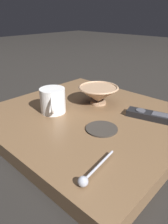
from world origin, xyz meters
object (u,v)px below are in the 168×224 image
object	(u,v)px
cereal_bowl	(98,94)
coffee_mug	(53,101)
teaspoon	(88,177)
drink_coaster	(102,129)
tv_remote_near	(156,117)

from	to	relation	value
cereal_bowl	coffee_mug	xyz separation A→B (m)	(-0.17, 0.07, 0.00)
teaspoon	drink_coaster	size ratio (longest dim) A/B	1.39
teaspoon	cereal_bowl	bearing A→B (deg)	36.73
drink_coaster	teaspoon	bearing A→B (deg)	-148.83
coffee_mug	drink_coaster	bearing A→B (deg)	-84.38
drink_coaster	tv_remote_near	bearing A→B (deg)	-27.70
teaspoon	drink_coaster	world-z (taller)	teaspoon
coffee_mug	teaspoon	bearing A→B (deg)	-118.00
cereal_bowl	teaspoon	xyz separation A→B (m)	(-0.34, -0.25, -0.03)
cereal_bowl	tv_remote_near	xyz separation A→B (m)	(0.03, -0.23, -0.03)
cereal_bowl	tv_remote_near	bearing A→B (deg)	-83.68
tv_remote_near	drink_coaster	world-z (taller)	tv_remote_near
teaspoon	tv_remote_near	world-z (taller)	same
coffee_mug	tv_remote_near	xyz separation A→B (m)	(0.19, -0.30, -0.03)
cereal_bowl	coffee_mug	distance (m)	0.18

